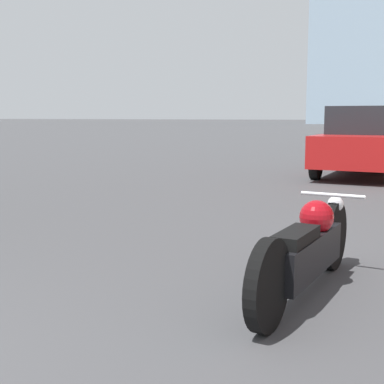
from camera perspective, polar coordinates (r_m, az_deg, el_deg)
name	(u,v)px	position (r m, az deg, el deg)	size (l,w,h in m)	color
motorcycle	(308,249)	(4.70, 12.23, -5.93)	(0.62, 2.48, 0.79)	black
parked_car_red	(363,142)	(14.37, 17.78, 5.15)	(2.17, 4.68, 1.76)	red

